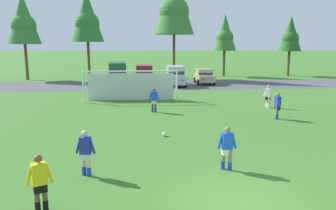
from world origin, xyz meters
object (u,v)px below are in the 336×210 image
Objects in this scene: player_midfield_center at (227,148)px; player_defender_far at (154,100)px; player_winger_left at (268,96)px; parked_car_slot_center_left at (176,76)px; soccer_ball at (164,134)px; parked_car_slot_far_left at (118,73)px; soccer_goal at (131,85)px; player_striker_near at (86,153)px; parked_car_slot_center at (204,76)px; parked_car_slot_left at (144,74)px; player_winger_right at (277,106)px; referee at (40,184)px.

player_defender_far is at bearing 101.67° from player_midfield_center.
player_midfield_center is at bearing -78.33° from player_defender_far.
player_midfield_center is 1.00× the size of player_winger_left.
soccer_ball is at bearing -97.98° from parked_car_slot_center_left.
player_winger_left is at bearing -50.96° from parked_car_slot_far_left.
soccer_ball is 10.94m from soccer_goal.
player_winger_left is 0.34× the size of parked_car_slot_far_left.
player_striker_near is at bearing -134.22° from player_winger_left.
parked_car_slot_center is (6.54, 15.46, 0.05)m from player_defender_far.
soccer_ball is 0.13× the size of player_midfield_center.
soccer_goal reaches higher than parked_car_slot_left.
player_winger_right is 0.34× the size of parked_car_slot_far_left.
player_striker_near is 1.00× the size of player_winger_left.
player_striker_near is 5.03m from player_midfield_center.
player_winger_right is (7.19, 3.18, 0.71)m from soccer_ball.
player_defender_far is at bearing 74.90° from player_striker_near.
player_midfield_center reaches higher than soccer_ball.
parked_car_slot_left is 1.00× the size of parked_car_slot_center_left.
soccer_ball is 5.03m from player_midfield_center.
player_defender_far is 1.00× the size of player_winger_right.
player_defender_far is 15.77m from parked_car_slot_left.
parked_car_slot_center_left reaches higher than player_striker_near.
parked_car_slot_center is at bearing 70.16° from player_striker_near.
soccer_goal reaches higher than player_striker_near.
soccer_goal is at bearing 108.87° from player_defender_far.
soccer_ball is at bearing -139.92° from player_winger_left.
soccer_goal is 5.09m from player_defender_far.
player_midfield_center is at bearing -91.99° from parked_car_slot_center_left.
parked_car_slot_center_left is (3.02, 13.95, 0.29)m from player_defender_far.
referee is 0.35× the size of parked_car_slot_center_left.
soccer_goal is 10.28m from parked_car_slot_center_left.
player_winger_left is 1.00× the size of player_winger_right.
referee is 29.00m from parked_car_slot_left.
referee is 1.00× the size of player_winger_left.
parked_car_slot_center is (4.37, 25.96, 0.05)m from player_midfield_center.
parked_car_slot_far_left is 2.99m from parked_car_slot_left.
soccer_goal is 4.55× the size of player_winger_right.
player_midfield_center is 24.48m from parked_car_slot_center_left.
soccer_ball is at bearing 61.13° from referee.
referee is 1.00× the size of player_winger_right.
player_striker_near is 0.35× the size of parked_car_slot_left.
player_defender_far is at bearing 159.73° from player_winger_right.
parked_car_slot_center_left is at bearing 76.54° from player_striker_near.
parked_car_slot_center_left is (3.44, -1.81, 0.00)m from parked_car_slot_left.
player_winger_left is 0.39× the size of parked_car_slot_center.
referee is (-3.93, -7.13, 0.71)m from soccer_ball.
parked_car_slot_far_left is at bearing -169.21° from parked_car_slot_left.
player_midfield_center and player_winger_right have the same top height.
soccer_goal reaches higher than parked_car_slot_center_left.
player_defender_far is at bearing -102.21° from parked_car_slot_center_left.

